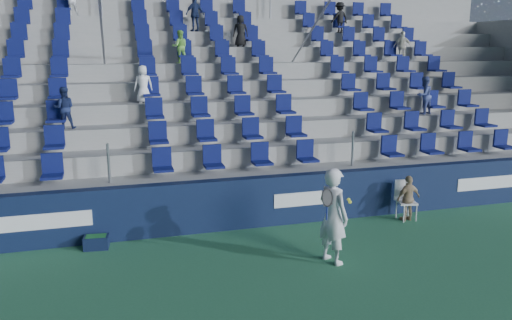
{
  "coord_description": "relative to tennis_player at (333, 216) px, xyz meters",
  "views": [
    {
      "loc": [
        -2.81,
        -7.74,
        4.17
      ],
      "look_at": [
        0.2,
        2.8,
        1.7
      ],
      "focal_mm": 35.0,
      "sensor_mm": 36.0,
      "label": 1
    }
  ],
  "objects": [
    {
      "name": "grandstand",
      "position": [
        -1.19,
        7.48,
        1.17
      ],
      "size": [
        24.0,
        8.17,
        6.63
      ],
      "color": "#989893",
      "rests_on": "ground"
    },
    {
      "name": "sponsor_wall",
      "position": [
        -1.18,
        2.39,
        -0.36
      ],
      "size": [
        24.0,
        0.32,
        1.2
      ],
      "color": "#101B3B",
      "rests_on": "ground"
    },
    {
      "name": "ground",
      "position": [
        -1.19,
        -0.76,
        -0.96
      ],
      "size": [
        70.0,
        70.0,
        0.0
      ],
      "primitive_type": "plane",
      "color": "#307049",
      "rests_on": "ground"
    },
    {
      "name": "line_judge",
      "position": [
        2.81,
        1.74,
        -0.39
      ],
      "size": [
        0.7,
        0.36,
        1.14
      ],
      "primitive_type": "imported",
      "rotation": [
        0.0,
        0.0,
        3.27
      ],
      "color": "tan",
      "rests_on": "ground"
    },
    {
      "name": "line_judge_chair",
      "position": [
        2.81,
        1.89,
        -0.41
      ],
      "size": [
        0.51,
        0.53,
        0.97
      ],
      "color": "white",
      "rests_on": "ground"
    },
    {
      "name": "tennis_player",
      "position": [
        0.0,
        0.0,
        0.0
      ],
      "size": [
        0.75,
        0.82,
        1.92
      ],
      "color": "white",
      "rests_on": "ground"
    },
    {
      "name": "ball_bin",
      "position": [
        -4.53,
        1.99,
        -0.81
      ],
      "size": [
        0.54,
        0.38,
        0.29
      ],
      "color": "#0D1732",
      "rests_on": "ground"
    }
  ]
}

